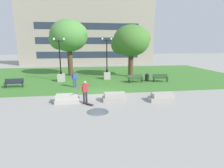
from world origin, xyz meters
TOP-DOWN VIEW (x-y plane):
  - ground_plane at (0.00, 0.00)m, footprint 140.00×140.00m
  - grass_lawn at (0.00, 10.00)m, footprint 40.00×20.00m
  - concrete_block_center at (-2.74, -2.07)m, footprint 1.80×0.90m
  - concrete_block_left at (0.89, -2.13)m, footprint 1.80×0.90m
  - concrete_block_right at (4.55, -2.66)m, footprint 1.89×0.90m
  - person_skateboarder at (-1.38, -2.34)m, footprint 1.02×1.02m
  - skateboard at (-1.17, -2.85)m, footprint 0.86×0.86m
  - puddle at (-0.56, -4.30)m, footprint 1.45×1.45m
  - park_bench_near_left at (7.41, 4.28)m, footprint 1.84×0.70m
  - park_bench_near_right at (-8.69, 3.64)m, footprint 1.83×0.65m
  - park_bench_far_left at (4.35, 4.31)m, footprint 1.86×0.77m
  - lamp_post_right at (-4.33, 6.18)m, footprint 1.32×0.80m
  - lamp_post_center at (1.30, 6.82)m, footprint 1.32×0.80m
  - tree_far_right at (4.69, 8.25)m, footprint 5.12×4.88m
  - tree_far_left at (-3.63, 10.33)m, footprint 5.39×5.13m
  - trash_bin at (5.96, 4.84)m, footprint 0.49×0.49m
  - person_bystander_near_lawn at (-2.49, 2.84)m, footprint 0.65×0.37m
  - building_facade_distant at (-0.75, 24.50)m, footprint 29.40×1.03m

SIDE VIEW (x-z plane):
  - ground_plane at x=0.00m, z-range 0.00..0.00m
  - puddle at x=-0.56m, z-range 0.00..0.01m
  - grass_lawn at x=0.00m, z-range 0.00..0.02m
  - skateboard at x=-1.17m, z-range 0.02..0.15m
  - concrete_block_center at x=-2.74m, z-range -0.01..0.63m
  - concrete_block_left at x=0.89m, z-range -0.01..0.63m
  - concrete_block_right at x=4.55m, z-range -0.01..0.63m
  - trash_bin at x=5.96m, z-range 0.02..0.98m
  - park_bench_near_left at x=7.41m, z-range 0.09..0.99m
  - park_bench_near_right at x=-8.69m, z-range 0.09..0.99m
  - park_bench_far_left at x=4.35m, z-range 0.09..0.99m
  - person_skateboarder at x=-1.38m, z-range 0.12..1.83m
  - person_bystander_near_lawn at x=-2.49m, z-range 0.13..1.84m
  - lamp_post_right at x=-4.33m, z-range -1.54..3.69m
  - lamp_post_center at x=1.30m, z-range -1.57..3.74m
  - tree_far_right at x=4.69m, z-range 1.33..8.26m
  - tree_far_left at x=-3.63m, z-range 1.61..9.34m
  - building_facade_distant at x=-0.75m, z-range -0.01..13.89m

